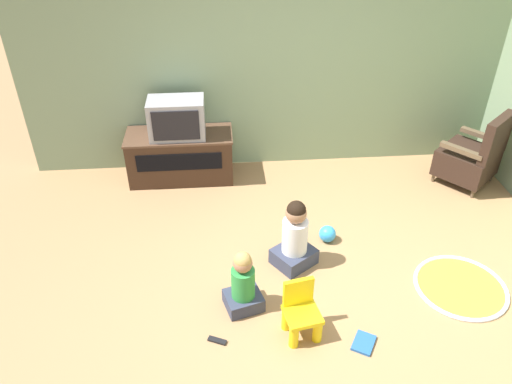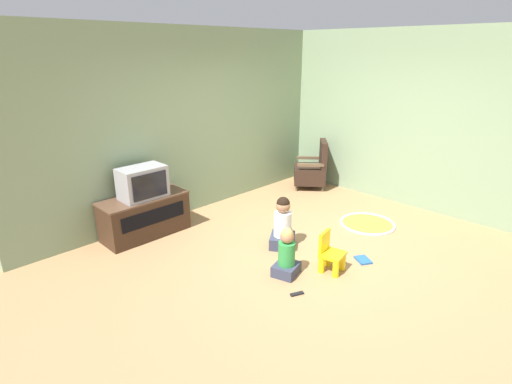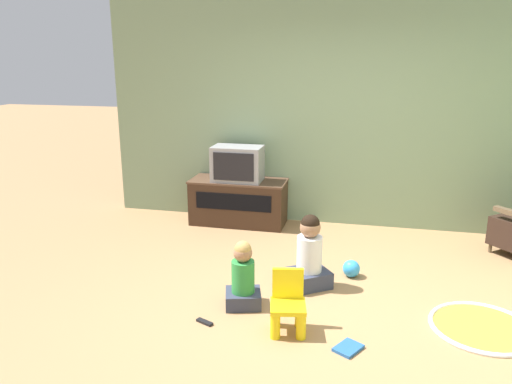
{
  "view_description": "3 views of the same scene",
  "coord_description": "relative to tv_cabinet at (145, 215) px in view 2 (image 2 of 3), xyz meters",
  "views": [
    {
      "loc": [
        -0.81,
        -3.05,
        3.18
      ],
      "look_at": [
        -0.52,
        0.53,
        0.73
      ],
      "focal_mm": 35.0,
      "sensor_mm": 36.0,
      "label": 1
    },
    {
      "loc": [
        -3.78,
        -2.73,
        2.48
      ],
      "look_at": [
        -0.42,
        0.64,
        0.76
      ],
      "focal_mm": 28.0,
      "sensor_mm": 36.0,
      "label": 2
    },
    {
      "loc": [
        0.3,
        -3.85,
        2.08
      ],
      "look_at": [
        -0.67,
        0.35,
        0.88
      ],
      "focal_mm": 35.0,
      "sensor_mm": 36.0,
      "label": 3
    }
  ],
  "objects": [
    {
      "name": "book",
      "position": [
        1.51,
        -2.56,
        -0.28
      ],
      "size": [
        0.24,
        0.25,
        0.02
      ],
      "rotation": [
        0.0,
        0.0,
        1.03
      ],
      "color": "#235699",
      "rests_on": "ground_plane"
    },
    {
      "name": "remote_control",
      "position": [
        0.37,
        -2.44,
        -0.28
      ],
      "size": [
        0.15,
        0.1,
        0.02
      ],
      "rotation": [
        0.0,
        0.0,
        2.72
      ],
      "color": "black",
      "rests_on": "ground_plane"
    },
    {
      "name": "play_mat",
      "position": [
        2.52,
        -2.03,
        -0.28
      ],
      "size": [
        0.81,
        0.81,
        0.04
      ],
      "color": "gold",
      "rests_on": "ground_plane"
    },
    {
      "name": "wall_back",
      "position": [
        1.04,
        0.33,
        1.1
      ],
      "size": [
        5.54,
        0.12,
        2.79
      ],
      "color": "gray",
      "rests_on": "ground_plane"
    },
    {
      "name": "child_watching_left",
      "position": [
        1.09,
        -1.59,
        0.01
      ],
      "size": [
        0.47,
        0.46,
        0.69
      ],
      "rotation": [
        0.0,
        0.0,
        0.61
      ],
      "color": "#33384C",
      "rests_on": "ground_plane"
    },
    {
      "name": "tv_cabinet",
      "position": [
        0.0,
        0.0,
        0.0
      ],
      "size": [
        1.2,
        0.51,
        0.56
      ],
      "color": "#382316",
      "rests_on": "ground_plane"
    },
    {
      "name": "child_watching_center",
      "position": [
        0.59,
        -2.09,
        -0.04
      ],
      "size": [
        0.36,
        0.33,
        0.59
      ],
      "rotation": [
        0.0,
        0.0,
        0.28
      ],
      "color": "#33384C",
      "rests_on": "ground_plane"
    },
    {
      "name": "black_armchair",
      "position": [
        3.29,
        -0.39,
        0.05
      ],
      "size": [
        0.8,
        0.79,
        0.89
      ],
      "rotation": [
        0.0,
        0.0,
        3.86
      ],
      "color": "brown",
      "rests_on": "ground_plane"
    },
    {
      "name": "wall_right",
      "position": [
        3.75,
        -2.29,
        1.1
      ],
      "size": [
        0.12,
        5.37,
        2.79
      ],
      "color": "gray",
      "rests_on": "ground_plane"
    },
    {
      "name": "television",
      "position": [
        0.0,
        -0.04,
        0.49
      ],
      "size": [
        0.61,
        0.38,
        0.43
      ],
      "color": "#939399",
      "rests_on": "tv_cabinet"
    },
    {
      "name": "toy_ball",
      "position": [
        1.47,
        -1.3,
        -0.21
      ],
      "size": [
        0.17,
        0.17,
        0.17
      ],
      "color": "#3399E5",
      "rests_on": "ground_plane"
    },
    {
      "name": "yellow_kid_chair",
      "position": [
        1.03,
        -2.4,
        -0.1
      ],
      "size": [
        0.31,
        0.3,
        0.48
      ],
      "rotation": [
        0.0,
        0.0,
        0.19
      ],
      "color": "yellow",
      "rests_on": "ground_plane"
    },
    {
      "name": "ground_plane",
      "position": [
        1.27,
        -1.98,
        -0.29
      ],
      "size": [
        30.0,
        30.0,
        0.0
      ],
      "primitive_type": "plane",
      "color": "#9E754C"
    }
  ]
}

